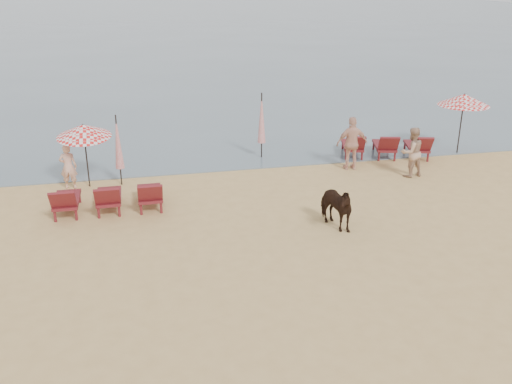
# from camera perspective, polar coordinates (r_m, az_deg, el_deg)

# --- Properties ---
(ground) EXTENTS (120.00, 120.00, 0.00)m
(ground) POSITION_cam_1_polar(r_m,az_deg,el_deg) (12.15, 5.18, -13.36)
(ground) COLOR tan
(ground) RESTS_ON ground
(sea) EXTENTS (160.00, 140.00, 0.06)m
(sea) POSITION_cam_1_polar(r_m,az_deg,el_deg) (89.80, -10.73, 16.66)
(sea) COLOR #51606B
(sea) RESTS_ON ground
(lounger_cluster_left) EXTENTS (3.21, 1.90, 0.71)m
(lounger_cluster_left) POSITION_cam_1_polar(r_m,az_deg,el_deg) (17.79, -14.55, -0.47)
(lounger_cluster_left) COLOR maroon
(lounger_cluster_left) RESTS_ON ground
(lounger_cluster_right) EXTENTS (3.64, 2.70, 0.72)m
(lounger_cluster_right) POSITION_cam_1_polar(r_m,az_deg,el_deg) (22.86, 12.83, 4.57)
(lounger_cluster_right) COLOR maroon
(lounger_cluster_right) RESTS_ON ground
(umbrella_open_left_b) EXTENTS (1.77, 1.81, 2.26)m
(umbrella_open_left_b) POSITION_cam_1_polar(r_m,az_deg,el_deg) (19.66, -16.87, 5.89)
(umbrella_open_left_b) COLOR black
(umbrella_open_left_b) RESTS_ON ground
(umbrella_open_right) EXTENTS (1.98, 1.98, 2.42)m
(umbrella_open_right) POSITION_cam_1_polar(r_m,az_deg,el_deg) (23.81, 20.08, 8.66)
(umbrella_open_right) COLOR black
(umbrella_open_right) RESTS_ON ground
(umbrella_closed_left) EXTENTS (0.30, 0.30, 2.44)m
(umbrella_closed_left) POSITION_cam_1_polar(r_m,az_deg,el_deg) (19.68, -13.64, 4.85)
(umbrella_closed_left) COLOR black
(umbrella_closed_left) RESTS_ON ground
(umbrella_closed_right) EXTENTS (0.31, 0.31, 2.57)m
(umbrella_closed_right) POSITION_cam_1_polar(r_m,az_deg,el_deg) (21.96, 0.57, 7.37)
(umbrella_closed_right) COLOR black
(umbrella_closed_right) RESTS_ON ground
(cow) EXTENTS (1.16, 1.71, 1.32)m
(cow) POSITION_cam_1_polar(r_m,az_deg,el_deg) (16.27, 7.80, -1.40)
(cow) COLOR black
(cow) RESTS_ON ground
(beachgoer_left) EXTENTS (0.61, 0.44, 1.55)m
(beachgoer_left) POSITION_cam_1_polar(r_m,az_deg,el_deg) (19.99, -18.26, 2.43)
(beachgoer_left) COLOR #E1A78C
(beachgoer_left) RESTS_ON ground
(beachgoer_right_a) EXTENTS (0.96, 0.80, 1.79)m
(beachgoer_right_a) POSITION_cam_1_polar(r_m,az_deg,el_deg) (20.86, 15.30, 3.87)
(beachgoer_right_a) COLOR tan
(beachgoer_right_a) RESTS_ON ground
(beachgoer_right_b) EXTENTS (1.18, 0.54, 1.97)m
(beachgoer_right_b) POSITION_cam_1_polar(r_m,az_deg,el_deg) (21.12, 9.58, 4.82)
(beachgoer_right_b) COLOR #D89F87
(beachgoer_right_b) RESTS_ON ground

